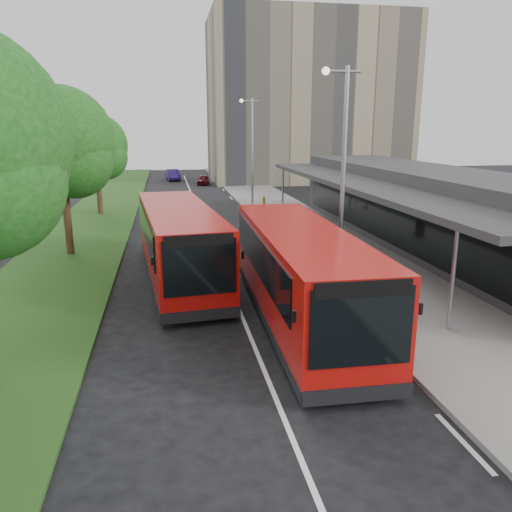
% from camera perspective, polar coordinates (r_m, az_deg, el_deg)
% --- Properties ---
extents(ground, '(120.00, 120.00, 0.00)m').
position_cam_1_polar(ground, '(17.02, -1.88, -6.30)').
color(ground, black).
rests_on(ground, ground).
extents(pavement, '(5.00, 80.00, 0.15)m').
position_cam_1_polar(pavement, '(37.18, 2.85, 5.21)').
color(pavement, slate).
rests_on(pavement, ground).
extents(grass_verge, '(5.00, 80.00, 0.10)m').
position_cam_1_polar(grass_verge, '(36.56, -17.49, 4.36)').
color(grass_verge, '#214F19').
rests_on(grass_verge, ground).
extents(lane_centre_line, '(0.12, 70.00, 0.01)m').
position_cam_1_polar(lane_centre_line, '(31.42, -5.83, 3.32)').
color(lane_centre_line, silver).
rests_on(lane_centre_line, ground).
extents(kerb_dashes, '(0.12, 56.00, 0.01)m').
position_cam_1_polar(kerb_dashes, '(35.71, -1.04, 4.73)').
color(kerb_dashes, silver).
rests_on(kerb_dashes, ground).
extents(office_block, '(22.00, 12.00, 18.00)m').
position_cam_1_polar(office_block, '(60.07, 5.85, 17.20)').
color(office_block, tan).
rests_on(office_block, ground).
extents(station_building, '(7.70, 26.00, 4.00)m').
position_cam_1_polar(station_building, '(27.42, 18.64, 5.33)').
color(station_building, '#2C2B2E').
rests_on(station_building, ground).
extents(tree_mid, '(4.95, 4.95, 7.96)m').
position_cam_1_polar(tree_mid, '(25.28, -21.42, 11.46)').
color(tree_mid, '#382716').
rests_on(tree_mid, ground).
extents(tree_far, '(4.41, 4.41, 7.04)m').
position_cam_1_polar(tree_far, '(37.15, -17.85, 11.48)').
color(tree_far, '#382716').
rests_on(tree_far, ground).
extents(lamp_post_near, '(1.44, 0.28, 8.00)m').
position_cam_1_polar(lamp_post_near, '(18.91, 9.73, 10.27)').
color(lamp_post_near, '#92969A').
rests_on(lamp_post_near, pavement).
extents(lamp_post_far, '(1.44, 0.28, 8.00)m').
position_cam_1_polar(lamp_post_far, '(38.31, -0.56, 12.48)').
color(lamp_post_far, '#92969A').
rests_on(lamp_post_far, pavement).
extents(bus_main, '(2.92, 10.71, 3.01)m').
position_cam_1_polar(bus_main, '(15.69, 5.06, -2.20)').
color(bus_main, '#B7090E').
rests_on(bus_main, ground).
extents(bus_second, '(3.64, 10.72, 2.98)m').
position_cam_1_polar(bus_second, '(20.26, -8.79, 1.45)').
color(bus_second, '#B7090E').
rests_on(bus_second, ground).
extents(litter_bin, '(0.57, 0.57, 0.92)m').
position_cam_1_polar(litter_bin, '(26.99, 6.31, 2.77)').
color(litter_bin, '#382417').
rests_on(litter_bin, pavement).
extents(bollard, '(0.23, 0.23, 1.11)m').
position_cam_1_polar(bollard, '(35.99, 0.90, 5.94)').
color(bollard, '#D9BB0B').
rests_on(bollard, pavement).
extents(car_near, '(1.64, 3.17, 1.03)m').
position_cam_1_polar(car_near, '(55.53, -6.06, 8.66)').
color(car_near, '#550C16').
rests_on(car_near, ground).
extents(car_far, '(1.84, 4.04, 1.29)m').
position_cam_1_polar(car_far, '(60.52, -9.51, 9.14)').
color(car_far, navy).
rests_on(car_far, ground).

